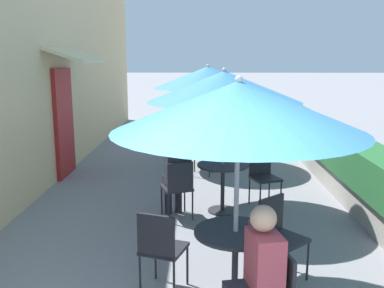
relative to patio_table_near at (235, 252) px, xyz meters
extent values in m
cube|color=#D6B784|center=(-3.16, 5.18, 1.56)|extent=(0.24, 13.74, 4.20)
cube|color=maroon|center=(-3.00, 4.49, 0.51)|extent=(0.08, 0.96, 2.10)
cube|color=beige|center=(-2.69, 4.49, 1.81)|extent=(0.78, 1.80, 0.30)
cube|color=gray|center=(2.14, 5.08, -0.31)|extent=(0.44, 12.74, 0.45)
cube|color=#235B2D|center=(2.14, 5.08, 0.19)|extent=(0.60, 12.11, 0.56)
cylinder|color=#28282D|center=(0.00, 0.00, -0.17)|extent=(0.06, 0.06, 0.72)
cylinder|color=#28282D|center=(0.00, 0.00, 0.19)|extent=(0.77, 0.77, 0.02)
cylinder|color=#B7B7BC|center=(0.00, 0.00, 0.50)|extent=(0.04, 0.04, 2.07)
cone|color=#387ABC|center=(0.00, 0.00, 1.36)|extent=(2.24, 2.24, 0.44)
sphere|color=#B7B7BC|center=(0.00, 0.00, 1.59)|extent=(0.07, 0.07, 0.07)
cube|color=#232328|center=(0.55, 0.48, -0.09)|extent=(0.56, 0.56, 0.04)
cube|color=#232328|center=(0.43, 0.62, 0.12)|extent=(0.31, 0.27, 0.42)
cylinder|color=#232328|center=(0.53, 0.22, -0.31)|extent=(0.02, 0.02, 0.45)
cylinder|color=#232328|center=(0.80, 0.46, -0.31)|extent=(0.02, 0.02, 0.45)
cylinder|color=#232328|center=(0.29, 0.50, -0.31)|extent=(0.02, 0.02, 0.45)
cylinder|color=#232328|center=(0.56, 0.73, -0.31)|extent=(0.02, 0.02, 0.45)
cube|color=#232328|center=(-0.69, 0.23, -0.09)|extent=(0.51, 0.51, 0.04)
cube|color=#232328|center=(-0.75, 0.06, 0.12)|extent=(0.37, 0.15, 0.42)
cylinder|color=#232328|center=(-0.46, 0.35, -0.31)|extent=(0.02, 0.02, 0.45)
cylinder|color=#232328|center=(-0.80, 0.46, -0.31)|extent=(0.02, 0.02, 0.45)
cylinder|color=#232328|center=(-0.58, 0.01, -0.31)|extent=(0.02, 0.02, 0.45)
cylinder|color=#232328|center=(-0.92, 0.12, -0.31)|extent=(0.02, 0.02, 0.45)
cube|color=#232328|center=(0.32, -0.68, 0.12)|extent=(0.10, 0.38, 0.42)
cube|color=#AD424C|center=(0.16, -0.71, 0.24)|extent=(0.28, 0.38, 0.50)
sphere|color=tan|center=(0.14, -0.71, 0.61)|extent=(0.20, 0.20, 0.20)
cylinder|color=#B73D3D|center=(0.15, 0.04, 0.25)|extent=(0.07, 0.07, 0.09)
cylinder|color=#28282D|center=(0.01, 2.49, -0.53)|extent=(0.44, 0.44, 0.02)
cylinder|color=#28282D|center=(0.01, 2.49, -0.17)|extent=(0.06, 0.06, 0.72)
cylinder|color=#28282D|center=(0.01, 2.49, 0.19)|extent=(0.77, 0.77, 0.02)
cylinder|color=#B7B7BC|center=(0.01, 2.49, 0.50)|extent=(0.04, 0.04, 2.07)
cone|color=#387ABC|center=(0.01, 2.49, 1.36)|extent=(2.24, 2.24, 0.44)
sphere|color=#B7B7BC|center=(0.01, 2.49, 1.59)|extent=(0.07, 0.07, 0.07)
cube|color=#232328|center=(0.69, 2.75, -0.09)|extent=(0.52, 0.52, 0.04)
cube|color=#232328|center=(0.62, 2.92, 0.12)|extent=(0.37, 0.16, 0.42)
cylinder|color=#232328|center=(0.58, 2.52, -0.31)|extent=(0.02, 0.02, 0.45)
cylinder|color=#232328|center=(0.92, 2.64, -0.31)|extent=(0.02, 0.02, 0.45)
cylinder|color=#232328|center=(0.45, 2.85, -0.31)|extent=(0.02, 0.02, 0.45)
cylinder|color=#232328|center=(0.79, 2.98, -0.31)|extent=(0.02, 0.02, 0.45)
cube|color=#232328|center=(-0.67, 2.24, -0.09)|extent=(0.52, 0.52, 0.04)
cube|color=#232328|center=(-0.61, 2.06, 0.12)|extent=(0.37, 0.16, 0.42)
cylinder|color=#232328|center=(-0.57, 2.47, -0.31)|extent=(0.02, 0.02, 0.45)
cylinder|color=#232328|center=(-0.91, 2.34, -0.31)|extent=(0.02, 0.02, 0.45)
cylinder|color=#232328|center=(-0.44, 2.13, -0.31)|extent=(0.02, 0.02, 0.45)
cylinder|color=#232328|center=(-0.78, 2.00, -0.31)|extent=(0.02, 0.02, 0.45)
cylinder|color=#23232D|center=(-0.66, 2.43, -0.30)|extent=(0.11, 0.11, 0.47)
cylinder|color=#23232D|center=(-0.81, 2.38, -0.30)|extent=(0.11, 0.11, 0.47)
cube|color=#23232D|center=(-0.71, 2.32, -0.01)|extent=(0.41, 0.44, 0.12)
cube|color=#282D38|center=(-0.67, 2.22, 0.24)|extent=(0.40, 0.33, 0.50)
sphere|color=tan|center=(-0.67, 2.24, 0.61)|extent=(0.20, 0.20, 0.20)
cylinder|color=#28282D|center=(-0.19, 5.28, -0.53)|extent=(0.44, 0.44, 0.02)
cylinder|color=#28282D|center=(-0.19, 5.28, -0.17)|extent=(0.06, 0.06, 0.72)
cylinder|color=#28282D|center=(-0.19, 5.28, 0.19)|extent=(0.77, 0.77, 0.02)
cylinder|color=#B7B7BC|center=(-0.19, 5.28, 0.50)|extent=(0.04, 0.04, 2.07)
cone|color=#387ABC|center=(-0.19, 5.28, 1.36)|extent=(2.24, 2.24, 0.44)
sphere|color=#B7B7BC|center=(-0.19, 5.28, 1.59)|extent=(0.07, 0.07, 0.07)
cube|color=#232328|center=(-0.31, 4.56, -0.09)|extent=(0.46, 0.46, 0.04)
cube|color=#232328|center=(-0.12, 4.53, 0.12)|extent=(0.09, 0.38, 0.42)
cylinder|color=#232328|center=(-0.45, 4.77, -0.31)|extent=(0.02, 0.02, 0.45)
cylinder|color=#232328|center=(-0.51, 4.41, -0.31)|extent=(0.02, 0.02, 0.45)
cylinder|color=#232328|center=(-0.10, 4.71, -0.31)|extent=(0.02, 0.02, 0.45)
cylinder|color=#232328|center=(-0.16, 4.35, -0.31)|extent=(0.02, 0.02, 0.45)
cube|color=#232328|center=(-0.07, 5.99, -0.09)|extent=(0.46, 0.46, 0.04)
cube|color=#232328|center=(-0.25, 6.02, 0.12)|extent=(0.09, 0.38, 0.42)
cylinder|color=#232328|center=(0.08, 5.79, -0.31)|extent=(0.02, 0.02, 0.45)
cylinder|color=#232328|center=(0.14, 6.14, -0.31)|extent=(0.02, 0.02, 0.45)
cylinder|color=#232328|center=(-0.27, 5.84, -0.31)|extent=(0.02, 0.02, 0.45)
cylinder|color=#232328|center=(-0.22, 6.20, -0.31)|extent=(0.02, 0.02, 0.45)
cylinder|color=#232328|center=(-0.25, 5.37, 0.25)|extent=(0.07, 0.07, 0.09)
camera|label=1|loc=(-0.32, -3.71, 1.79)|focal=40.00mm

